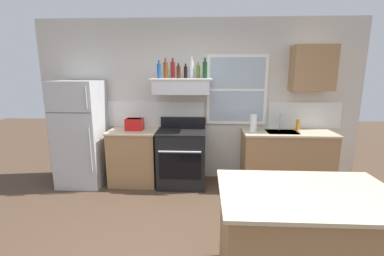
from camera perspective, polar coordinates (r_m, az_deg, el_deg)
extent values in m
cube|color=beige|center=(4.51, 1.28, 5.80)|extent=(5.40, 0.06, 2.70)
cube|color=silver|center=(4.68, -13.00, 2.99)|extent=(2.50, 0.02, 0.44)
cube|color=silver|center=(4.80, 23.28, 2.55)|extent=(1.20, 0.02, 0.44)
cube|color=white|center=(4.48, 9.71, 8.15)|extent=(1.00, 0.04, 1.15)
cube|color=#9EADBC|center=(4.46, 9.73, 8.14)|extent=(0.90, 0.01, 1.05)
cube|color=white|center=(4.46, 9.74, 8.14)|extent=(0.90, 0.02, 0.04)
cube|color=#B7BABC|center=(4.67, -22.89, -1.11)|extent=(0.70, 0.68, 1.71)
cube|color=#333333|center=(4.30, -25.25, 2.99)|extent=(0.69, 0.00, 0.01)
cylinder|color=#A5A8AD|center=(4.26, -21.18, -4.49)|extent=(0.02, 0.02, 0.69)
cylinder|color=#A5A8AD|center=(4.12, -22.01, 6.14)|extent=(0.02, 0.02, 0.32)
cube|color=#9E754C|center=(4.54, -12.35, -6.22)|extent=(0.76, 0.60, 0.88)
cube|color=#C6B793|center=(4.42, -12.61, -0.60)|extent=(0.79, 0.63, 0.03)
cube|color=red|center=(4.39, -12.35, 0.80)|extent=(0.28, 0.20, 0.19)
cube|color=black|center=(4.38, -12.40, 1.95)|extent=(0.24, 0.16, 0.01)
cube|color=black|center=(4.43, -14.18, 1.26)|extent=(0.02, 0.03, 0.02)
cube|color=black|center=(4.36, -2.21, -6.75)|extent=(0.76, 0.64, 0.87)
cube|color=black|center=(4.24, -2.26, -0.91)|extent=(0.76, 0.64, 0.04)
cube|color=black|center=(4.50, -1.95, 1.27)|extent=(0.76, 0.06, 0.18)
cube|color=black|center=(4.06, -2.61, -8.41)|extent=(0.65, 0.01, 0.40)
cylinder|color=silver|center=(3.95, -2.70, -5.19)|extent=(0.65, 0.03, 0.03)
cube|color=silver|center=(4.24, -2.22, 8.92)|extent=(0.88, 0.48, 0.22)
cube|color=#262628|center=(4.02, -2.50, 7.62)|extent=(0.75, 0.02, 0.04)
cube|color=white|center=(4.23, -2.24, 10.58)|extent=(0.96, 0.52, 0.02)
cylinder|color=#1E478C|center=(4.23, -7.17, 12.16)|extent=(0.07, 0.07, 0.22)
cylinder|color=#1E478C|center=(4.23, -7.22, 14.04)|extent=(0.03, 0.03, 0.06)
cylinder|color=brown|center=(4.27, -5.74, 12.36)|extent=(0.07, 0.07, 0.25)
cylinder|color=brown|center=(4.28, -5.78, 14.41)|extent=(0.03, 0.03, 0.06)
cylinder|color=maroon|center=(4.30, -4.17, 12.40)|extent=(0.07, 0.07, 0.25)
cylinder|color=maroon|center=(4.30, -4.21, 14.48)|extent=(0.03, 0.03, 0.06)
cylinder|color=#381E0F|center=(4.18, -2.94, 12.00)|extent=(0.06, 0.06, 0.19)
cylinder|color=#381E0F|center=(4.18, -2.96, 13.59)|extent=(0.03, 0.03, 0.05)
cylinder|color=black|center=(4.24, -1.39, 11.98)|extent=(0.06, 0.06, 0.18)
cylinder|color=black|center=(4.24, -1.40, 13.50)|extent=(0.02, 0.02, 0.05)
cylinder|color=silver|center=(4.27, -0.11, 12.59)|extent=(0.06, 0.06, 0.27)
cylinder|color=silver|center=(4.28, -0.11, 14.87)|extent=(0.03, 0.03, 0.07)
cylinder|color=#4C601E|center=(4.26, 1.36, 12.11)|extent=(0.06, 0.06, 0.20)
cylinder|color=#4C601E|center=(4.27, 1.37, 13.79)|extent=(0.03, 0.03, 0.05)
cylinder|color=#143819|center=(4.23, 2.82, 12.44)|extent=(0.07, 0.07, 0.25)
cylinder|color=#143819|center=(4.24, 2.84, 14.55)|extent=(0.03, 0.03, 0.06)
cube|color=#9E754C|center=(4.58, 19.68, -6.48)|extent=(1.40, 0.60, 0.88)
cube|color=#C6B793|center=(4.46, 20.09, -0.92)|extent=(1.43, 0.63, 0.03)
cube|color=#B7BABC|center=(4.41, 18.93, -0.86)|extent=(0.48, 0.36, 0.01)
cylinder|color=silver|center=(4.52, 18.57, 1.34)|extent=(0.03, 0.03, 0.28)
cylinder|color=silver|center=(4.42, 18.95, 2.68)|extent=(0.02, 0.16, 0.02)
cylinder|color=white|center=(4.30, 13.18, 1.08)|extent=(0.11, 0.11, 0.27)
cylinder|color=orange|center=(4.59, 21.96, 0.62)|extent=(0.06, 0.06, 0.18)
cube|color=#9E754C|center=(2.54, 23.02, -22.26)|extent=(1.32, 0.82, 0.88)
cube|color=#C6B793|center=(2.33, 23.94, -12.87)|extent=(1.40, 0.90, 0.03)
cube|color=#9E754C|center=(4.61, 24.72, 11.72)|extent=(0.64, 0.32, 0.70)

